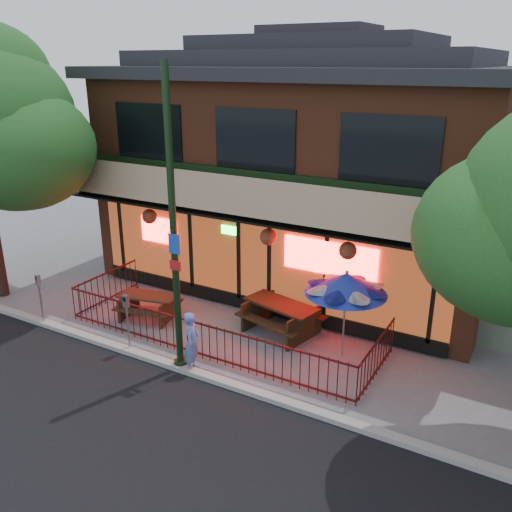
% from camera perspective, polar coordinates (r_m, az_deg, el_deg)
% --- Properties ---
extents(ground, '(80.00, 80.00, 0.00)m').
position_cam_1_polar(ground, '(13.70, -6.89, -10.79)').
color(ground, gray).
rests_on(ground, ground).
extents(curb, '(80.00, 0.25, 0.12)m').
position_cam_1_polar(curb, '(13.34, -8.19, -11.50)').
color(curb, '#999993').
rests_on(curb, ground).
extents(restaurant_building, '(12.96, 9.49, 8.05)m').
position_cam_1_polar(restaurant_building, '(18.20, 6.13, 10.81)').
color(restaurant_building, brown).
rests_on(restaurant_building, ground).
extents(patio_fence, '(8.44, 2.62, 1.00)m').
position_cam_1_polar(patio_fence, '(13.75, -5.75, -7.63)').
color(patio_fence, '#410E0F').
rests_on(patio_fence, ground).
extents(street_light, '(0.43, 0.32, 7.00)m').
position_cam_1_polar(street_light, '(12.10, -8.61, 1.30)').
color(street_light, black).
rests_on(street_light, ground).
extents(picnic_table_left, '(1.89, 1.61, 0.70)m').
position_cam_1_polar(picnic_table_left, '(15.78, -11.26, -4.84)').
color(picnic_table_left, '#3E2916').
rests_on(picnic_table_left, ground).
extents(picnic_table_right, '(2.30, 1.94, 0.86)m').
position_cam_1_polar(picnic_table_right, '(14.64, 2.67, -6.04)').
color(picnic_table_right, '#312011').
rests_on(picnic_table_right, ground).
extents(patio_umbrella, '(2.00, 2.00, 2.28)m').
position_cam_1_polar(patio_umbrella, '(13.12, 9.49, -2.86)').
color(patio_umbrella, gray).
rests_on(patio_umbrella, ground).
extents(pedestrian, '(0.51, 0.63, 1.51)m').
position_cam_1_polar(pedestrian, '(12.91, -6.73, -8.98)').
color(pedestrian, '#5A72B5').
rests_on(pedestrian, ground).
extents(parking_meter_near, '(0.14, 0.12, 1.54)m').
position_cam_1_polar(parking_meter_near, '(13.88, -13.43, -5.92)').
color(parking_meter_near, gray).
rests_on(parking_meter_near, ground).
extents(parking_meter_far, '(0.16, 0.15, 1.50)m').
position_cam_1_polar(parking_meter_far, '(15.99, -21.83, -3.44)').
color(parking_meter_far, gray).
rests_on(parking_meter_far, ground).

